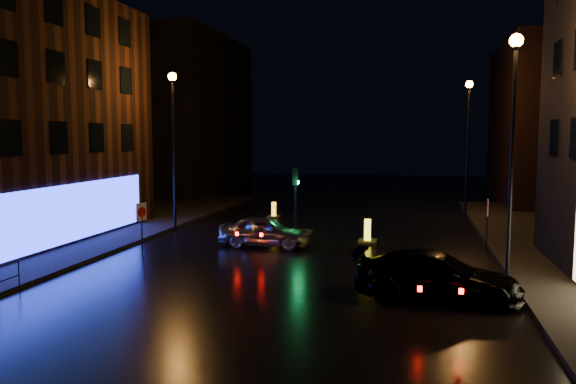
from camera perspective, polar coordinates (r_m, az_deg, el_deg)
name	(u,v)px	position (r m, az deg, el deg)	size (l,w,h in m)	color
ground	(231,328)	(15.36, -5.83, -13.58)	(120.00, 120.00, 0.00)	black
building_far_left	(185,115)	(52.96, -10.38, 7.73)	(8.00, 16.00, 14.00)	black
building_far_right	(556,123)	(46.91, 25.58, 6.31)	(8.00, 14.00, 12.00)	black
street_lamp_lfar	(173,126)	(30.40, -11.57, 6.54)	(0.44, 0.44, 8.37)	black
street_lamp_rnear	(513,121)	(19.99, 21.90, 6.72)	(0.44, 0.44, 8.37)	black
street_lamp_rfar	(468,128)	(35.88, 17.82, 6.24)	(0.44, 0.44, 8.37)	black
traffic_signal	(295,226)	(28.71, 0.76, -3.42)	(1.40, 2.40, 3.45)	black
silver_hatchback	(264,231)	(25.80, -2.42, -4.03)	(1.65, 4.11, 1.40)	#929599
dark_sedan	(436,276)	(18.13, 14.81, -8.28)	(2.08, 5.12, 1.49)	black
bollard_near	(367,238)	(27.04, 8.07, -4.60)	(0.89, 1.31, 1.13)	black
bollard_far	(274,214)	(35.01, -1.45, -2.25)	(0.74, 1.10, 0.96)	black
road_sign_left	(142,216)	(24.40, -14.66, -2.42)	(0.23, 0.53, 2.26)	black
road_sign_right	(487,212)	(26.57, 19.60, -1.90)	(0.10, 0.55, 2.27)	black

